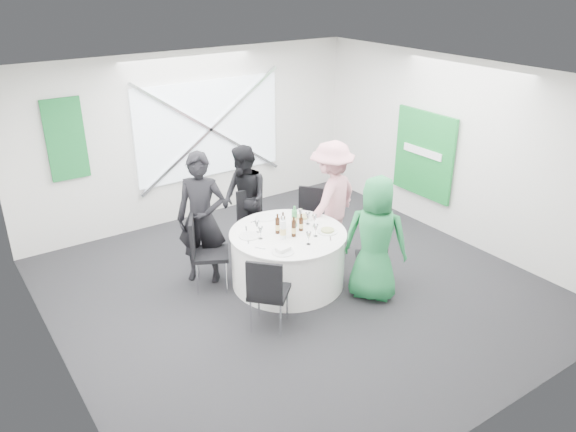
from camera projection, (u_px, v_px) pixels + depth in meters
floor at (296, 288)px, 7.58m from camera, size 6.00×6.00×0.00m
ceiling at (298, 79)px, 6.44m from camera, size 6.00×6.00×0.00m
wall_back at (192, 137)px, 9.27m from camera, size 6.00×0.00×6.00m
wall_front at (501, 300)px, 4.75m from camera, size 6.00×0.00×6.00m
wall_left at (46, 257)px, 5.46m from camera, size 0.00×6.00×6.00m
wall_right at (457, 151)px, 8.56m from camera, size 0.00×6.00×6.00m
window_panel at (209, 129)px, 9.35m from camera, size 2.60×0.03×1.60m
window_brace_a at (210, 129)px, 9.32m from camera, size 2.63×0.05×1.84m
window_brace_b at (210, 129)px, 9.32m from camera, size 2.63×0.05×1.84m
green_banner at (66, 140)px, 8.08m from camera, size 0.55×0.04×1.20m
green_sign at (424, 154)px, 9.06m from camera, size 0.05×1.20×1.40m
banquet_table at (288, 258)px, 7.58m from camera, size 1.56×1.56×0.76m
chair_back at (253, 217)px, 8.38m from camera, size 0.48×0.48×0.96m
chair_back_left at (203, 247)px, 7.37m from camera, size 0.64×0.63×1.03m
chair_back_right at (309, 212)px, 8.61m from camera, size 0.58×0.58×0.90m
chair_front_right at (377, 253)px, 7.47m from camera, size 0.54×0.54×0.85m
chair_front_left at (267, 289)px, 6.48m from camera, size 0.63×0.63×0.98m
person_man_back_left at (202, 218)px, 7.47m from camera, size 0.79×0.76×1.82m
person_man_back at (245, 199)px, 8.36m from camera, size 0.47×0.81×1.62m
person_woman_pink at (331, 199)px, 8.18m from camera, size 1.24×0.88×1.74m
person_woman_green at (375, 239)px, 7.09m from camera, size 0.92×0.96×1.66m
plate_back at (265, 218)px, 7.85m from camera, size 0.28×0.28×0.01m
plate_back_left at (249, 236)px, 7.31m from camera, size 0.27×0.27×0.01m
plate_back_right at (302, 218)px, 7.83m from camera, size 0.28×0.28×0.04m
plate_front_right at (327, 231)px, 7.43m from camera, size 0.27×0.27×0.04m
plate_front_left at (283, 252)px, 6.91m from camera, size 0.27×0.27×0.01m
napkin at (283, 249)px, 6.91m from camera, size 0.19×0.14×0.05m
beer_bottle_a at (277, 226)px, 7.36m from camera, size 0.06×0.06×0.28m
beer_bottle_b at (283, 224)px, 7.43m from camera, size 0.06×0.06×0.27m
beer_bottle_c at (301, 224)px, 7.45m from camera, size 0.06×0.06×0.24m
beer_bottle_d at (294, 229)px, 7.28m from camera, size 0.06×0.06×0.28m
green_water_bottle at (294, 218)px, 7.56m from camera, size 0.08×0.08×0.29m
clear_water_bottle at (283, 230)px, 7.21m from camera, size 0.08×0.08×0.31m
wine_glass_a at (257, 224)px, 7.38m from camera, size 0.07×0.07×0.17m
wine_glass_b at (260, 230)px, 7.21m from camera, size 0.07×0.07×0.17m
wine_glass_c at (309, 235)px, 7.06m from camera, size 0.07×0.07×0.17m
wine_glass_d at (308, 216)px, 7.62m from camera, size 0.07×0.07×0.17m
wine_glass_e at (300, 212)px, 7.72m from camera, size 0.07×0.07×0.17m
wine_glass_f at (314, 218)px, 7.55m from camera, size 0.07×0.07×0.17m
wine_glass_g at (316, 227)px, 7.27m from camera, size 0.07×0.07×0.17m
fork_a at (246, 228)px, 7.53m from camera, size 0.09×0.14×0.01m
knife_a at (248, 241)px, 7.19m from camera, size 0.08×0.14×0.01m
fork_b at (260, 248)px, 7.00m from camera, size 0.10×0.13×0.01m
knife_b at (288, 253)px, 6.90m from camera, size 0.10×0.13×0.01m
fork_c at (330, 238)px, 7.26m from camera, size 0.10×0.13×0.01m
knife_c at (331, 230)px, 7.50m from camera, size 0.11×0.12×0.01m
fork_d at (276, 215)px, 7.93m from camera, size 0.15×0.02×0.01m
knife_d at (255, 221)px, 7.74m from camera, size 0.15×0.02×0.01m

